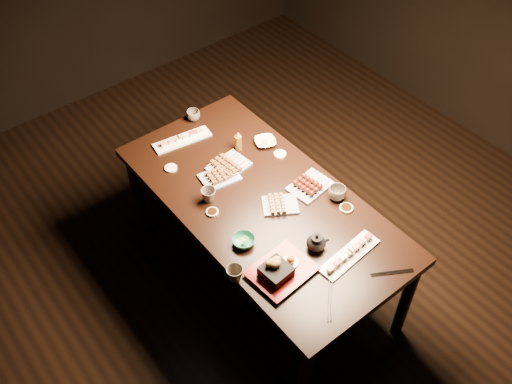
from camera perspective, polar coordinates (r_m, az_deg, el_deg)
ground at (r=3.98m, az=4.21°, el=-5.81°), size 5.00×5.00×0.00m
dining_table at (r=3.55m, az=0.51°, el=-4.85°), size 1.17×1.92×0.75m
sushi_platter_near at (r=3.02m, az=9.34°, el=-6.09°), size 0.39×0.14×0.05m
sushi_platter_far at (r=3.64m, az=-7.41°, el=5.38°), size 0.38×0.16×0.05m
yakitori_plate_center at (r=3.37m, az=-3.66°, el=1.75°), size 0.25×0.19×0.06m
yakitori_plate_right at (r=3.21m, az=2.44°, el=-1.12°), size 0.24×0.23×0.05m
yakitori_plate_left at (r=3.43m, az=-2.76°, el=2.84°), size 0.26×0.20×0.06m
tsukune_plate at (r=3.32m, az=5.43°, el=0.86°), size 0.26×0.20×0.06m
edamame_bowl_green at (r=3.04m, az=-1.25°, el=-4.92°), size 0.13×0.13×0.04m
edamame_bowl_cream at (r=3.59m, az=0.93°, el=5.02°), size 0.17×0.17×0.03m
tempura_tray at (r=2.89m, az=2.61°, el=-7.42°), size 0.33×0.28×0.12m
teacup_near_left at (r=2.89m, az=-2.14°, el=-8.20°), size 0.11×0.11×0.08m
teacup_mid_right at (r=3.27m, az=8.11°, el=-0.11°), size 0.14×0.14×0.08m
teacup_far_left at (r=3.24m, az=-4.77°, el=-0.30°), size 0.11×0.11×0.08m
teacup_far_right at (r=3.78m, az=-6.29°, el=7.62°), size 0.11×0.11×0.07m
teapot at (r=3.01m, az=6.05°, el=-4.95°), size 0.17×0.17×0.10m
condiment_bottle at (r=3.52m, az=-1.79°, el=5.16°), size 0.05×0.05×0.14m
sauce_dish_west at (r=3.20m, az=-4.39°, el=-2.01°), size 0.08×0.08×0.01m
sauce_dish_east at (r=3.52m, az=2.41°, el=3.81°), size 0.08×0.08×0.01m
sauce_dish_se at (r=3.25m, az=9.02°, el=-1.60°), size 0.10×0.10×0.01m
sauce_dish_nw at (r=3.47m, az=-8.50°, el=2.38°), size 0.09×0.09×0.01m
chopsticks_near at (r=2.86m, az=7.42°, el=-10.72°), size 0.18×0.18×0.01m
chopsticks_se at (r=3.02m, az=13.43°, el=-7.83°), size 0.20×0.13×0.01m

